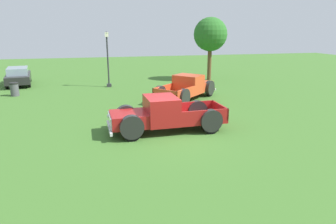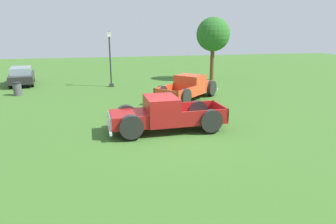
# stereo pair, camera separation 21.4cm
# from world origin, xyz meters

# --- Properties ---
(ground_plane) EXTENTS (80.00, 80.00, 0.00)m
(ground_plane) POSITION_xyz_m (0.00, 0.00, 0.00)
(ground_plane) COLOR #3D6B28
(pickup_truck_foreground) EXTENTS (5.39, 2.21, 1.63)m
(pickup_truck_foreground) POSITION_xyz_m (-0.42, 0.50, 0.78)
(pickup_truck_foreground) COLOR maroon
(pickup_truck_foreground) RESTS_ON ground_plane
(pickup_truck_behind_left) EXTENTS (5.13, 4.95, 1.62)m
(pickup_truck_behind_left) POSITION_xyz_m (2.94, 6.76, 0.77)
(pickup_truck_behind_left) COLOR #D14723
(pickup_truck_behind_left) RESTS_ON ground_plane
(sedan_distant_a) EXTENTS (2.50, 4.70, 1.49)m
(sedan_distant_a) POSITION_xyz_m (-9.40, 15.02, 0.78)
(sedan_distant_a) COLOR black
(sedan_distant_a) RESTS_ON ground_plane
(lamp_post_near) EXTENTS (0.36, 0.36, 4.41)m
(lamp_post_near) POSITION_xyz_m (-2.08, 12.42, 2.31)
(lamp_post_near) COLOR #2D2D33
(lamp_post_near) RESTS_ON ground_plane
(trash_can) EXTENTS (0.59, 0.59, 0.95)m
(trash_can) POSITION_xyz_m (-8.74, 10.45, 0.48)
(trash_can) COLOR #4C4C51
(trash_can) RESTS_ON ground_plane
(oak_tree_east) EXTENTS (3.01, 3.01, 5.62)m
(oak_tree_east) POSITION_xyz_m (7.15, 13.84, 4.08)
(oak_tree_east) COLOR brown
(oak_tree_east) RESTS_ON ground_plane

